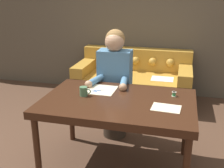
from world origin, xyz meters
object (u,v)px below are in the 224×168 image
(scissors, at_px, (99,91))
(mug, at_px, (84,91))
(couch, at_px, (134,83))
(person, at_px, (115,84))
(thread_spool, at_px, (174,94))
(dining_table, at_px, (118,107))

(scissors, xyz_separation_m, mug, (-0.10, -0.17, 0.04))
(couch, relative_size, person, 1.36)
(thread_spool, bearing_deg, couch, 112.61)
(dining_table, height_order, scissors, scissors)
(couch, height_order, person, person)
(scissors, bearing_deg, thread_spool, 2.68)
(couch, height_order, scissors, couch)
(couch, relative_size, thread_spool, 39.17)
(couch, xyz_separation_m, thread_spool, (0.67, -1.60, 0.47))
(person, xyz_separation_m, thread_spool, (0.69, -0.41, 0.09))
(couch, bearing_deg, person, -90.94)
(scissors, relative_size, thread_spool, 4.59)
(dining_table, relative_size, mug, 12.56)
(scissors, distance_m, thread_spool, 0.74)
(mug, bearing_deg, couch, 84.43)
(person, bearing_deg, thread_spool, -30.84)
(couch, distance_m, thread_spool, 1.80)
(dining_table, xyz_separation_m, scissors, (-0.24, 0.18, 0.07))
(person, distance_m, thread_spool, 0.81)
(dining_table, height_order, person, person)
(couch, distance_m, scissors, 1.70)
(thread_spool, bearing_deg, dining_table, -156.49)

